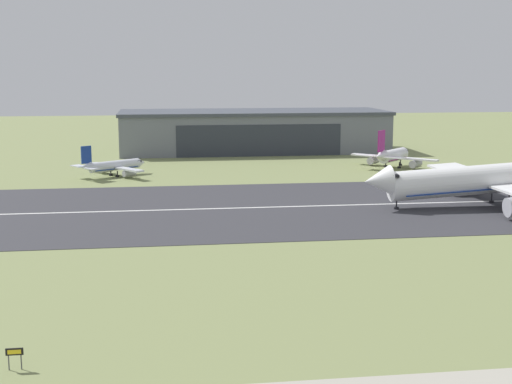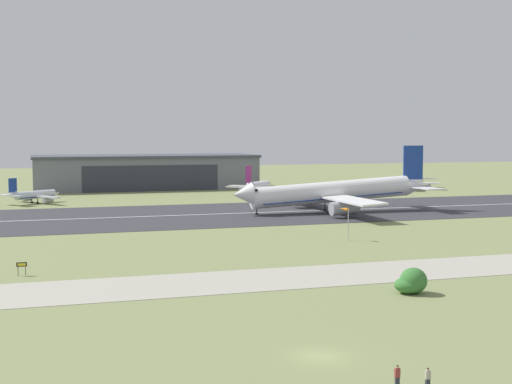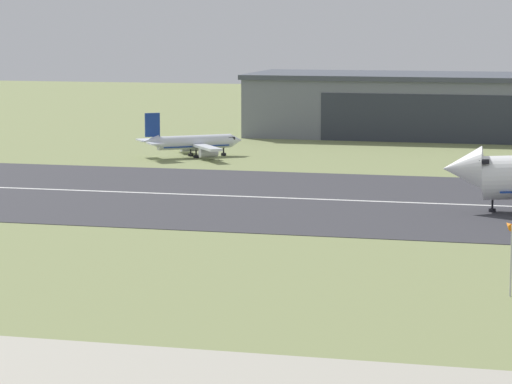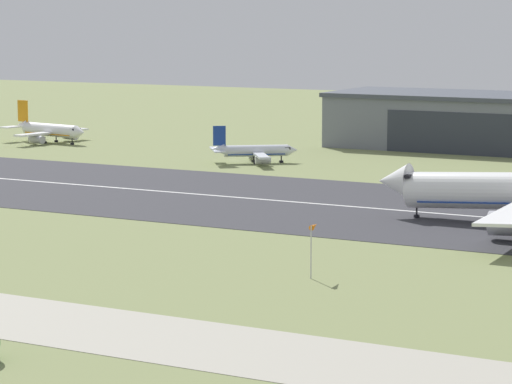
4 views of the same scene
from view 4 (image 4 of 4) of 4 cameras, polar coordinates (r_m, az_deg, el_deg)
The scene contains 7 objects.
ground_plane at distance 141.90m, azimuth -9.81°, elevation -3.30°, with size 616.60×616.60×0.00m, color #7A8451.
runway_strip at distance 186.91m, azimuth 0.35°, elevation -0.36°, with size 376.60×49.98×0.06m, color #333338.
runway_centreline at distance 186.91m, azimuth 0.35°, elevation -0.35°, with size 338.94×0.70×0.01m, color silver.
hangar_building at distance 259.66m, azimuth 11.91°, elevation 3.21°, with size 76.43×26.48×11.74m.
airplane_parked_centre at distance 273.93m, azimuth -9.68°, elevation 2.88°, with size 21.88×20.58×9.13m.
airplane_parked_east at distance 232.74m, azimuth -0.07°, elevation 1.93°, with size 16.77×17.04×7.30m.
windsock_pole at distance 131.82m, azimuth 2.74°, elevation -1.75°, with size 1.13×2.76×5.85m.
Camera 4 is at (85.33, -55.67, 28.36)m, focal length 85.00 mm.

